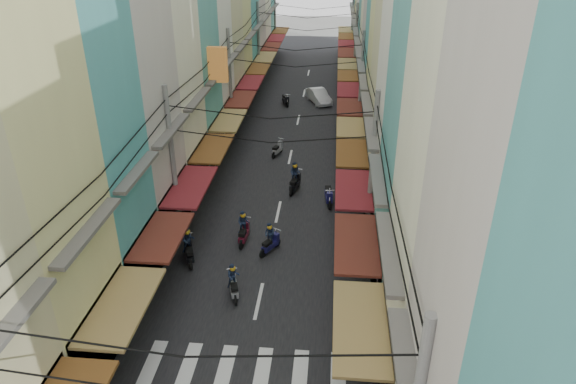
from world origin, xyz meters
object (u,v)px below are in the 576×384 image
Objects in this scene: bicycle at (430,304)px; market_umbrella at (409,251)px; white_car at (318,103)px; traffic_sign at (377,276)px.

market_umbrella is at bearing 64.67° from bicycle.
white_car is 28.56m from market_umbrella.
traffic_sign reaches higher than white_car.
bicycle is 0.54× the size of market_umbrella.
white_car is 3.08× the size of bicycle.
white_car is at bearing 13.47° from bicycle.
white_car is 1.48× the size of traffic_sign.
market_umbrella reaches higher than white_car.
white_car is at bearing 96.56° from traffic_sign.
traffic_sign reaches higher than bicycle.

